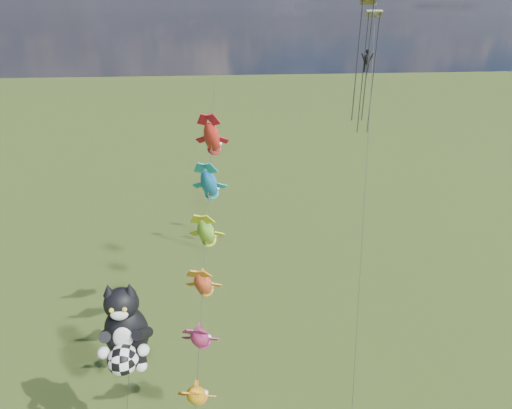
{
  "coord_description": "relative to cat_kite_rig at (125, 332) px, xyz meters",
  "views": [
    {
      "loc": [
        10.92,
        -18.9,
        23.91
      ],
      "look_at": [
        13.4,
        7.53,
        11.57
      ],
      "focal_mm": 30.0,
      "sensor_mm": 36.0,
      "label": 1
    }
  ],
  "objects": [
    {
      "name": "cat_kite_rig",
      "position": [
        0.0,
        0.0,
        0.0
      ],
      "size": [
        2.59,
        4.2,
        11.99
      ],
      "rotation": [
        0.0,
        0.0,
        -0.27
      ],
      "color": "brown",
      "rests_on": "ground"
    },
    {
      "name": "fish_windsock_rig",
      "position": [
        3.98,
        3.31,
        2.02
      ],
      "size": [
        2.77,
        15.81,
        20.04
      ],
      "rotation": [
        0.0,
        0.0,
        0.18
      ],
      "color": "brown",
      "rests_on": "ground"
    },
    {
      "name": "parafoil_rig",
      "position": [
        16.32,
        15.38,
        10.93
      ],
      "size": [
        5.36,
        17.05,
        24.99
      ],
      "rotation": [
        0.0,
        0.0,
        -0.18
      ],
      "color": "brown",
      "rests_on": "ground"
    }
  ]
}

